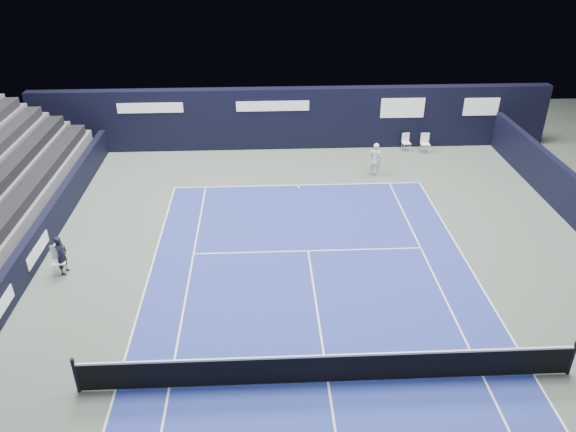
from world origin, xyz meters
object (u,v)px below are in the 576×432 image
folding_chair_back_b (425,142)px  tennis_net (329,368)px  folding_chair_back_a (406,139)px  line_judge_chair (58,258)px  tennis_player (375,159)px

folding_chair_back_b → tennis_net: bearing=-112.9°
folding_chair_back_a → folding_chair_back_b: 0.97m
folding_chair_back_b → folding_chair_back_a: bearing=159.9°
folding_chair_back_a → line_judge_chair: bearing=-151.5°
line_judge_chair → tennis_net: tennis_net is taller
line_judge_chair → tennis_player: tennis_player is taller
folding_chair_back_a → tennis_net: tennis_net is taller
tennis_player → folding_chair_back_a: bearing=54.2°
line_judge_chair → tennis_net: size_ratio=0.08×
folding_chair_back_b → tennis_net: tennis_net is taller
tennis_net → folding_chair_back_a: bearing=70.1°
tennis_net → tennis_player: (3.61, 12.88, 0.27)m
folding_chair_back_a → tennis_net: (-5.74, -15.83, -0.08)m
folding_chair_back_b → tennis_player: size_ratio=0.63×
folding_chair_back_a → folding_chair_back_b: bearing=-28.0°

